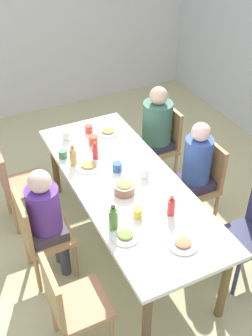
% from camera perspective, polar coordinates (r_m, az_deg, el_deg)
% --- Properties ---
extents(ground_plane, '(7.15, 7.15, 0.00)m').
position_cam_1_polar(ground_plane, '(4.16, 0.00, -10.21)').
color(ground_plane, '#C3BE8C').
extents(wall_left, '(0.12, 5.01, 2.60)m').
position_cam_1_polar(wall_left, '(5.98, -13.61, 18.92)').
color(wall_left, silver).
rests_on(wall_left, ground_plane).
extents(dining_table, '(2.28, 0.88, 0.77)m').
position_cam_1_polar(dining_table, '(3.69, 0.00, -2.84)').
color(dining_table, white).
rests_on(dining_table, ground_plane).
extents(chair_1, '(0.40, 0.40, 0.90)m').
position_cam_1_polar(chair_1, '(3.13, -7.78, -17.77)').
color(chair_1, '#B07C56').
rests_on(chair_1, ground_plane).
extents(chair_2, '(0.40, 0.40, 0.90)m').
position_cam_1_polar(chair_2, '(4.65, 4.99, 3.66)').
color(chair_2, tan).
rests_on(chair_2, ground_plane).
extents(person_2, '(0.32, 0.32, 1.18)m').
position_cam_1_polar(person_2, '(4.51, 4.12, 5.52)').
color(person_2, '#2C2B4E').
rests_on(person_2, ground_plane).
extents(chair_3, '(0.40, 0.40, 0.90)m').
position_cam_1_polar(chair_3, '(3.62, -11.89, -8.66)').
color(chair_3, tan).
rests_on(chair_3, ground_plane).
extents(person_3, '(0.30, 0.30, 1.13)m').
position_cam_1_polar(person_3, '(3.52, -10.76, -6.39)').
color(person_3, '#474848').
rests_on(person_3, ground_plane).
extents(chair_4, '(0.40, 0.40, 0.90)m').
position_cam_1_polar(chair_4, '(4.19, -14.82, -1.84)').
color(chair_4, '#AF7952').
rests_on(chair_4, ground_plane).
extents(chair_5, '(0.40, 0.40, 0.90)m').
position_cam_1_polar(chair_5, '(4.15, 10.25, -1.57)').
color(chair_5, '#AE8451').
rests_on(chair_5, ground_plane).
extents(person_5, '(0.30, 0.30, 1.17)m').
position_cam_1_polar(person_5, '(4.00, 9.41, -0.01)').
color(person_5, '#24344D').
rests_on(person_5, ground_plane).
extents(plate_0, '(0.23, 0.23, 0.04)m').
position_cam_1_polar(plate_0, '(3.12, 7.76, -10.13)').
color(plate_0, white).
rests_on(plate_0, dining_table).
extents(plate_1, '(0.22, 0.22, 0.04)m').
position_cam_1_polar(plate_1, '(3.14, -0.06, -9.17)').
color(plate_1, silver).
rests_on(plate_1, dining_table).
extents(plate_2, '(0.24, 0.24, 0.04)m').
position_cam_1_polar(plate_2, '(4.29, -2.47, 4.97)').
color(plate_2, silver).
rests_on(plate_2, dining_table).
extents(plate_3, '(0.25, 0.25, 0.04)m').
position_cam_1_polar(plate_3, '(3.82, -5.15, 0.34)').
color(plate_3, white).
rests_on(plate_3, dining_table).
extents(bowl_0, '(0.18, 0.18, 0.11)m').
position_cam_1_polar(bowl_0, '(3.49, -0.22, -2.69)').
color(bowl_0, '#905D4D').
rests_on(bowl_0, dining_table).
extents(cup_0, '(0.12, 0.09, 0.09)m').
position_cam_1_polar(cup_0, '(4.10, -4.49, 3.77)').
color(cup_0, '#D44C33').
rests_on(cup_0, dining_table).
extents(cup_1, '(0.11, 0.08, 0.08)m').
position_cam_1_polar(cup_1, '(4.29, -5.07, 5.30)').
color(cup_1, '#CF4538').
rests_on(cup_1, dining_table).
extents(cup_2, '(0.12, 0.08, 0.08)m').
position_cam_1_polar(cup_2, '(3.95, -8.57, 1.89)').
color(cup_2, '#4F8257').
rests_on(cup_2, dining_table).
extents(cup_3, '(0.12, 0.09, 0.08)m').
position_cam_1_polar(cup_3, '(3.74, -1.14, 0.16)').
color(cup_3, '#35609E').
rests_on(cup_3, dining_table).
extents(cup_4, '(0.12, 0.08, 0.09)m').
position_cam_1_polar(cup_4, '(3.66, 2.58, -0.66)').
color(cup_4, white).
rests_on(cup_4, dining_table).
extents(cup_5, '(0.12, 0.08, 0.09)m').
position_cam_1_polar(cup_5, '(4.21, -8.09, 4.47)').
color(cup_5, white).
rests_on(cup_5, dining_table).
extents(cup_6, '(0.11, 0.07, 0.08)m').
position_cam_1_polar(cup_6, '(3.28, 1.65, -6.12)').
color(cup_6, yellow).
rests_on(cup_6, dining_table).
extents(bottle_0, '(0.07, 0.07, 0.23)m').
position_cam_1_polar(bottle_0, '(3.14, -1.73, -6.87)').
color(bottle_0, '#4E8436').
rests_on(bottle_0, dining_table).
extents(bottle_1, '(0.06, 0.06, 0.20)m').
position_cam_1_polar(bottle_1, '(3.81, -7.22, 1.63)').
color(bottle_1, tan).
rests_on(bottle_1, dining_table).
extents(bottle_2, '(0.05, 0.05, 0.19)m').
position_cam_1_polar(bottle_2, '(3.86, -4.22, 2.21)').
color(bottle_2, red).
rests_on(bottle_2, dining_table).
extents(bottle_3, '(0.06, 0.06, 0.18)m').
position_cam_1_polar(bottle_3, '(3.29, 6.19, -5.17)').
color(bottle_3, red).
rests_on(bottle_3, dining_table).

